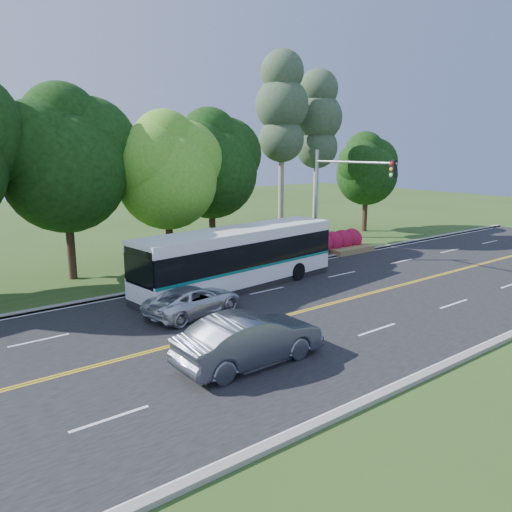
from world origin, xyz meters
TOP-DOWN VIEW (x-y plane):
  - ground at (0.00, 0.00)m, footprint 120.00×120.00m
  - road at (0.00, 0.00)m, footprint 60.00×14.00m
  - curb_north at (0.00, 7.15)m, footprint 60.00×0.30m
  - curb_south at (0.00, -7.15)m, footprint 60.00×0.30m
  - grass_verge at (0.00, 9.00)m, footprint 60.00×4.00m
  - lane_markings at (-0.09, 0.00)m, footprint 57.60×13.82m
  - tree_row at (-5.15, 12.13)m, footprint 44.70×9.10m
  - bougainvillea_hedge at (7.18, 8.15)m, footprint 9.50×2.25m
  - traffic_signal at (6.49, 5.40)m, footprint 0.42×6.10m
  - transit_bus at (-1.28, 4.91)m, footprint 11.89×3.84m
  - sedan at (-6.43, -2.95)m, footprint 5.21×1.84m
  - suv at (-5.31, 2.61)m, footprint 4.82×2.93m

SIDE VIEW (x-z plane):
  - ground at x=0.00m, z-range 0.00..0.00m
  - road at x=0.00m, z-range 0.00..0.02m
  - lane_markings at x=-0.09m, z-range 0.02..0.02m
  - grass_verge at x=0.00m, z-range 0.00..0.10m
  - curb_north at x=0.00m, z-range 0.00..0.15m
  - curb_south at x=0.00m, z-range 0.00..0.15m
  - suv at x=-5.31m, z-range 0.02..1.27m
  - bougainvillea_hedge at x=7.18m, z-range -0.03..1.47m
  - sedan at x=-6.43m, z-range 0.02..1.73m
  - transit_bus at x=-1.28m, z-range 0.01..3.06m
  - traffic_signal at x=6.49m, z-range 1.17..8.17m
  - tree_row at x=-5.15m, z-range -0.19..13.65m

